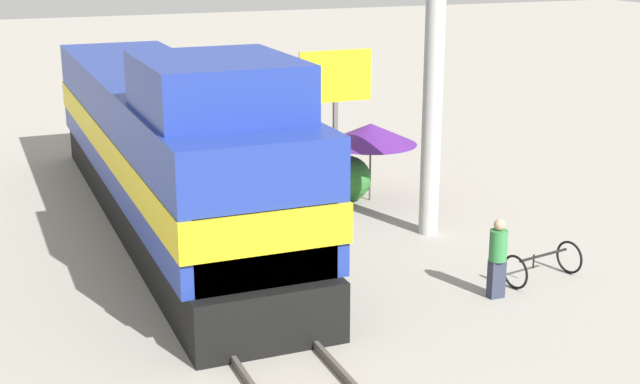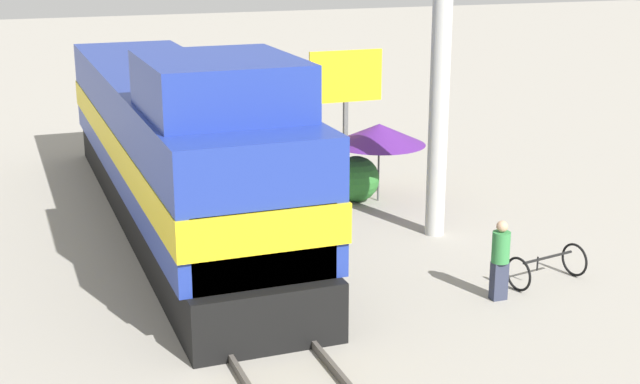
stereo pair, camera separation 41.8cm
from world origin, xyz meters
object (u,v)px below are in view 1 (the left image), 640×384
at_px(vendor_umbrella, 371,134).
at_px(bicycle, 543,264).
at_px(locomotive, 171,149).
at_px(billboard_sign, 335,83).
at_px(person_bystander, 498,256).

xyz_separation_m(vendor_umbrella, bicycle, (0.80, -6.38, -1.42)).
height_order(locomotive, vendor_umbrella, locomotive).
distance_m(billboard_sign, person_bystander, 9.75).
bearing_deg(locomotive, vendor_umbrella, 3.90).
xyz_separation_m(billboard_sign, bicycle, (0.59, -9.18, -2.29)).
distance_m(vendor_umbrella, billboard_sign, 2.94).
distance_m(person_bystander, bicycle, 1.46).
distance_m(vendor_umbrella, person_bystander, 6.84).
relative_size(locomotive, vendor_umbrella, 6.36).
height_order(vendor_umbrella, billboard_sign, billboard_sign).
distance_m(locomotive, vendor_umbrella, 5.28).
bearing_deg(vendor_umbrella, person_bystander, -94.48).
height_order(person_bystander, bicycle, person_bystander).
xyz_separation_m(locomotive, vendor_umbrella, (5.26, 0.36, -0.16)).
bearing_deg(locomotive, bicycle, -44.81).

